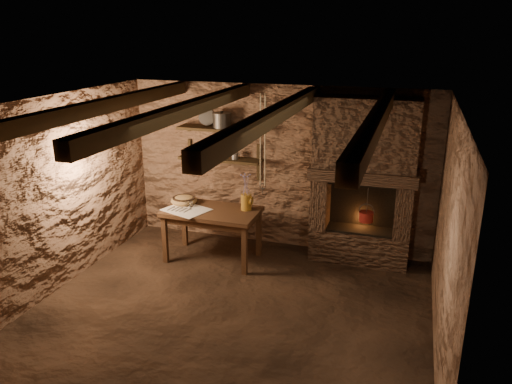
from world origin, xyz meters
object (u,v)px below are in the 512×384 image
(wooden_bowl, at_px, (184,200))
(iron_stockpot, at_px, (222,121))
(work_table, at_px, (212,233))
(stoneware_jug, at_px, (246,194))
(red_pot, at_px, (366,216))

(wooden_bowl, relative_size, iron_stockpot, 1.42)
(work_table, bearing_deg, stoneware_jug, 18.38)
(wooden_bowl, relative_size, red_pot, 0.70)
(stoneware_jug, height_order, red_pot, stoneware_jug)
(work_table, bearing_deg, wooden_bowl, 166.31)
(iron_stockpot, bearing_deg, stoneware_jug, -43.28)
(iron_stockpot, bearing_deg, wooden_bowl, -126.37)
(red_pot, bearing_deg, iron_stockpot, 176.79)
(iron_stockpot, bearing_deg, work_table, -82.69)
(wooden_bowl, xyz_separation_m, iron_stockpot, (0.40, 0.54, 1.08))
(wooden_bowl, bearing_deg, iron_stockpot, 53.63)
(work_table, height_order, red_pot, red_pot)
(work_table, xyz_separation_m, iron_stockpot, (-0.08, 0.66, 1.47))
(work_table, distance_m, wooden_bowl, 0.63)
(work_table, distance_m, stoneware_jug, 0.74)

